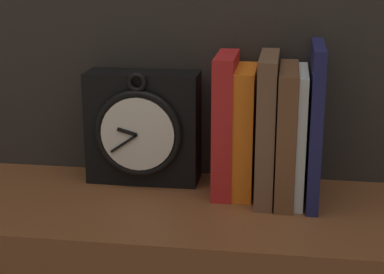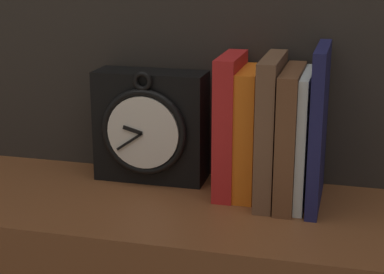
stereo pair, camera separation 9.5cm
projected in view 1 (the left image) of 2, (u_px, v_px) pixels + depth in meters
The scene contains 7 objects.
clock at pixel (143, 128), 1.06m from camera, with size 0.19×0.08×0.19m.
book_slot0_red at pixel (226, 124), 1.02m from camera, with size 0.03×0.12×0.22m.
book_slot1_orange at pixel (245, 131), 1.02m from camera, with size 0.03×0.12×0.20m.
book_slot2_brown at pixel (267, 127), 1.00m from camera, with size 0.03×0.15×0.22m.
book_slot3_brown at pixel (287, 134), 0.99m from camera, with size 0.03×0.15×0.21m.
book_slot4_white at pixel (301, 135), 0.99m from camera, with size 0.01×0.15×0.20m.
book_slot5_navy at pixel (315, 124), 0.98m from camera, with size 0.02×0.16×0.24m.
Camera 1 is at (0.14, -0.90, 1.10)m, focal length 60.00 mm.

